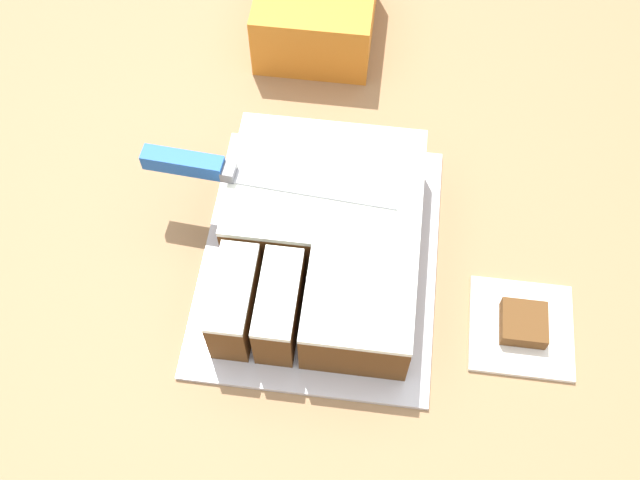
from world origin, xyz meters
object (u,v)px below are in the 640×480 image
at_px(brownie, 524,323).
at_px(cake_board, 320,258).
at_px(knife, 211,168).
at_px(storage_box, 317,9).
at_px(cake, 323,237).

bearing_deg(brownie, cake_board, 165.51).
relative_size(knife, storage_box, 1.65).
distance_m(brownie, storage_box, 0.53).
bearing_deg(storage_box, knife, -104.21).
bearing_deg(cake_board, knife, 158.92).
bearing_deg(storage_box, brownie, -56.11).
height_order(knife, storage_box, knife).
bearing_deg(cake, storage_box, 98.34).
xyz_separation_m(cake, brownie, (0.24, -0.07, -0.03)).
height_order(cake, knife, knife).
distance_m(cake_board, brownie, 0.25).
bearing_deg(brownie, knife, 163.12).
distance_m(cake, storage_box, 0.38).
relative_size(brownie, storage_box, 0.28).
bearing_deg(cake, knife, 160.75).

